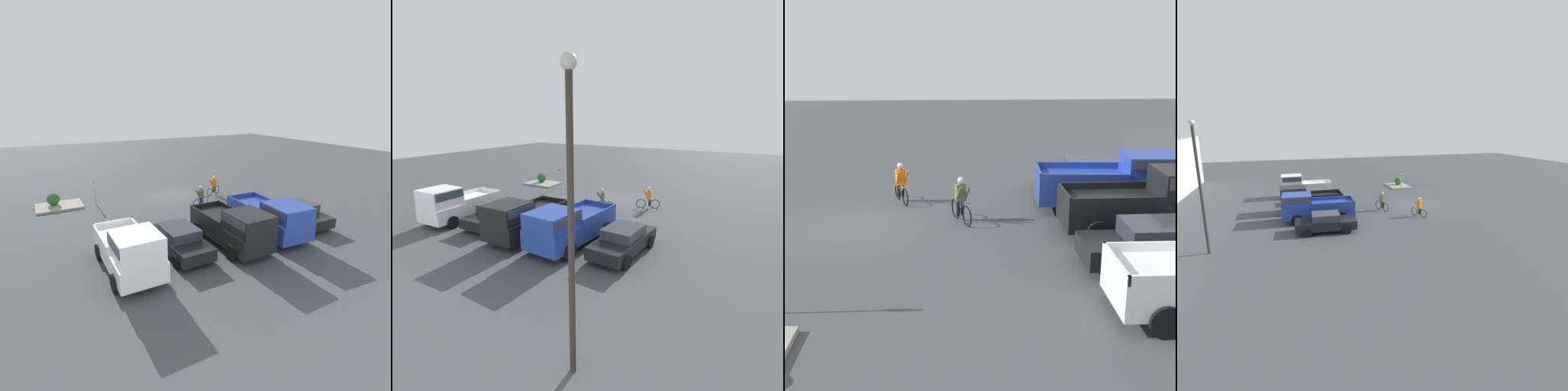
% 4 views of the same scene
% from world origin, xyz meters
% --- Properties ---
extents(ground_plane, '(80.00, 80.00, 0.00)m').
position_xyz_m(ground_plane, '(0.00, 0.00, 0.00)').
color(ground_plane, '#424447').
extents(sedan_0, '(2.13, 4.36, 1.37)m').
position_xyz_m(sedan_0, '(-4.47, 9.34, 0.70)').
color(sedan_0, black).
rests_on(sedan_0, ground_plane).
extents(pickup_truck_0, '(2.58, 5.64, 2.20)m').
position_xyz_m(pickup_truck_0, '(-1.64, 9.94, 1.15)').
color(pickup_truck_0, '#233D9E').
rests_on(pickup_truck_0, ground_plane).
extents(pickup_truck_1, '(2.28, 5.24, 2.24)m').
position_xyz_m(pickup_truck_1, '(1.13, 10.22, 1.15)').
color(pickup_truck_1, black).
rests_on(pickup_truck_1, ground_plane).
extents(sedan_1, '(2.03, 4.42, 1.37)m').
position_xyz_m(sedan_1, '(3.93, 9.36, 0.69)').
color(sedan_1, black).
rests_on(sedan_1, ground_plane).
extents(pickup_truck_2, '(2.27, 4.99, 2.32)m').
position_xyz_m(pickup_truck_2, '(6.73, 10.26, 1.18)').
color(pickup_truck_2, white).
rests_on(pickup_truck_2, ground_plane).
extents(cyclist_0, '(1.67, 0.72, 1.68)m').
position_xyz_m(cyclist_0, '(-0.45, 3.77, 0.81)').
color(cyclist_0, black).
rests_on(cyclist_0, ground_plane).
extents(cyclist_1, '(1.59, 0.71, 1.64)m').
position_xyz_m(cyclist_1, '(-3.02, 1.39, 0.81)').
color(cyclist_1, black).
rests_on(cyclist_1, ground_plane).
extents(fire_lane_sign, '(0.14, 0.29, 2.08)m').
position_xyz_m(fire_lane_sign, '(6.20, -0.64, 1.26)').
color(fire_lane_sign, '#9E9EA3').
rests_on(fire_lane_sign, ground_plane).
extents(lamppost, '(0.36, 0.36, 7.80)m').
position_xyz_m(lamppost, '(-6.19, 16.59, 4.50)').
color(lamppost, '#2D2823').
rests_on(lamppost, ground_plane).
extents(curb_island, '(3.19, 2.37, 0.15)m').
position_xyz_m(curb_island, '(8.69, -1.22, 0.07)').
color(curb_island, gray).
rests_on(curb_island, ground_plane).
extents(shrub, '(0.90, 0.90, 0.90)m').
position_xyz_m(shrub, '(9.03, -1.45, 0.60)').
color(shrub, '#286028').
rests_on(shrub, curb_island).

